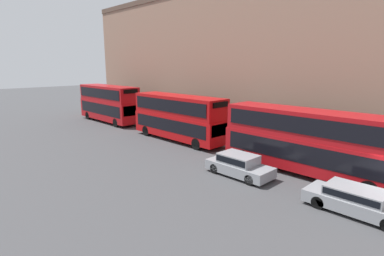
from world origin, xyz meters
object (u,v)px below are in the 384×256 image
at_px(bus_leading, 307,139).
at_px(pedestrian, 122,113).
at_px(car_dark_sedan, 357,200).
at_px(car_hatchback, 239,164).
at_px(bus_third_in_queue, 109,102).
at_px(bus_second_in_queue, 178,116).

xyz_separation_m(bus_leading, pedestrian, (2.18, 26.02, -1.49)).
height_order(car_dark_sedan, car_hatchback, car_hatchback).
bearing_deg(bus_third_in_queue, bus_second_in_queue, -90.00).
bearing_deg(car_dark_sedan, bus_leading, 50.69).
xyz_separation_m(bus_leading, car_hatchback, (-3.40, 2.81, -1.57)).
relative_size(bus_third_in_queue, car_dark_sedan, 2.18).
bearing_deg(pedestrian, bus_third_in_queue, -164.45).
distance_m(bus_leading, bus_third_in_queue, 25.42).
height_order(bus_leading, car_dark_sedan, bus_leading).
height_order(bus_second_in_queue, car_dark_sedan, bus_second_in_queue).
bearing_deg(bus_third_in_queue, car_hatchback, -98.55).
relative_size(car_dark_sedan, car_hatchback, 1.10).
bearing_deg(pedestrian, car_dark_sedan, -100.48).
distance_m(bus_third_in_queue, pedestrian, 2.80).
bearing_deg(car_dark_sedan, bus_second_in_queue, 78.43).
height_order(bus_leading, pedestrian, bus_leading).
bearing_deg(bus_third_in_queue, bus_leading, -90.00).
height_order(bus_third_in_queue, car_dark_sedan, bus_third_in_queue).
bearing_deg(car_hatchback, pedestrian, 76.47).
bearing_deg(car_dark_sedan, bus_third_in_queue, 83.44).
relative_size(bus_leading, bus_third_in_queue, 1.11).
distance_m(bus_leading, bus_second_in_queue, 12.45).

